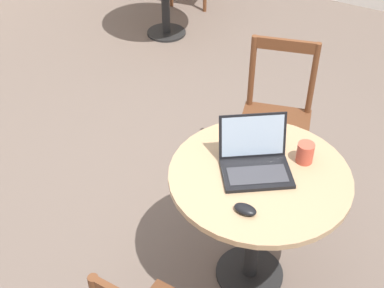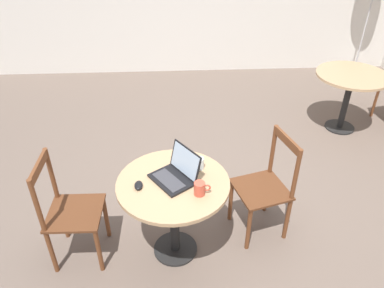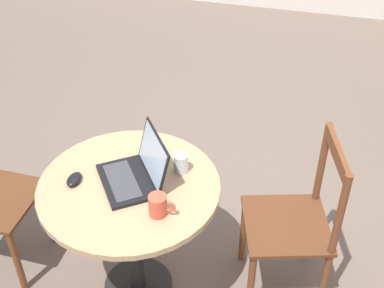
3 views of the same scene
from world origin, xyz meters
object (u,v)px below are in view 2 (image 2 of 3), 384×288
(cafe_table_near, at_px, (174,196))
(drinking_glass, at_px, (200,163))
(laptop, at_px, (176,174))
(mouse, at_px, (139,185))
(chair_near_right, at_px, (266,187))
(chair_near_left, at_px, (69,212))
(mug, at_px, (200,189))
(cafe_table_mid, at_px, (350,84))

(cafe_table_near, bearing_deg, drinking_glass, 36.65)
(drinking_glass, bearing_deg, laptop, -148.07)
(cafe_table_near, xyz_separation_m, mouse, (-0.25, -0.04, 0.15))
(drinking_glass, bearing_deg, chair_near_right, 6.55)
(drinking_glass, bearing_deg, chair_near_left, -172.29)
(laptop, bearing_deg, mug, -47.05)
(cafe_table_mid, relative_size, drinking_glass, 8.75)
(cafe_table_mid, height_order, mug, mug)
(cafe_table_near, relative_size, cafe_table_mid, 1.00)
(cafe_table_mid, xyz_separation_m, chair_near_right, (-1.36, -1.62, -0.14))
(chair_near_right, distance_m, mug, 0.75)
(cafe_table_mid, height_order, chair_near_right, chair_near_right)
(mouse, xyz_separation_m, mug, (0.43, -0.10, 0.03))
(cafe_table_near, bearing_deg, chair_near_left, 178.84)
(cafe_table_mid, relative_size, chair_near_right, 0.90)
(cafe_table_near, distance_m, laptop, 0.18)
(cafe_table_near, bearing_deg, chair_near_right, 15.84)
(mouse, bearing_deg, chair_near_right, 14.30)
(cafe_table_near, relative_size, laptop, 2.04)
(mouse, height_order, drinking_glass, drinking_glass)
(mouse, distance_m, mug, 0.45)
(chair_near_left, distance_m, chair_near_right, 1.58)
(cafe_table_near, height_order, chair_near_right, chair_near_right)
(mouse, bearing_deg, cafe_table_mid, 38.44)
(cafe_table_near, height_order, mug, mug)
(mug, height_order, drinking_glass, mug)
(drinking_glass, bearing_deg, mug, -93.68)
(laptop, bearing_deg, mouse, -163.60)
(cafe_table_near, xyz_separation_m, chair_near_right, (0.77, 0.22, -0.14))
(chair_near_right, bearing_deg, mug, -148.31)
(cafe_table_mid, distance_m, drinking_glass, 2.56)
(cafe_table_near, distance_m, mouse, 0.29)
(cafe_table_near, xyz_separation_m, laptop, (0.02, 0.04, 0.18))
(cafe_table_mid, height_order, mouse, mouse)
(cafe_table_mid, distance_m, laptop, 2.78)
(laptop, xyz_separation_m, drinking_glass, (0.18, 0.12, 0.00))
(mouse, bearing_deg, chair_near_left, 174.10)
(mug, bearing_deg, chair_near_right, 31.69)
(laptop, distance_m, drinking_glass, 0.22)
(chair_near_left, xyz_separation_m, mug, (0.99, -0.16, 0.32))
(laptop, relative_size, mug, 3.46)
(chair_near_right, xyz_separation_m, mouse, (-1.01, -0.26, 0.29))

